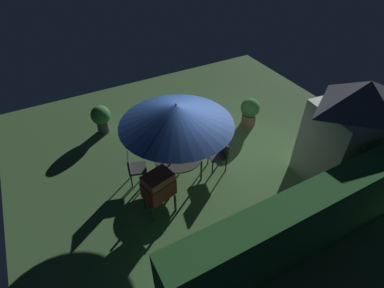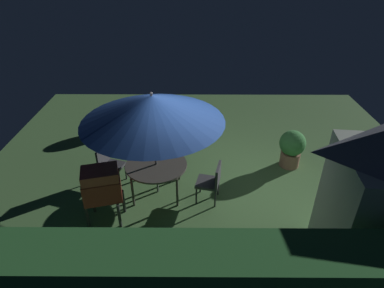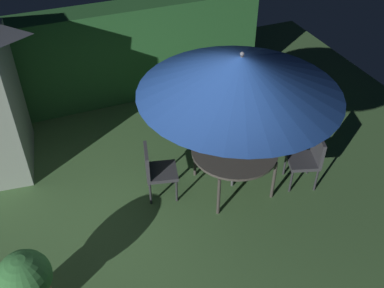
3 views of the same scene
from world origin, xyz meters
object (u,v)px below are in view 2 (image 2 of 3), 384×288
Objects in this scene: patio_table at (156,166)px; potted_plant_by_shed at (124,112)px; chair_far_side at (212,180)px; chair_near_shed at (109,163)px; potted_plant_by_grill at (292,147)px; bbq_grill at (102,185)px; patio_umbrella at (152,108)px.

patio_table is 3.24m from potted_plant_by_shed.
potted_plant_by_shed is at bearing -66.92° from patio_table.
chair_far_side is 4.07m from potted_plant_by_shed.
chair_near_shed is at bearing -17.56° from patio_table.
potted_plant_by_grill reaches higher than chair_far_side.
potted_plant_by_grill is (-4.12, -1.92, -0.32)m from bbq_grill.
chair_near_shed is 2.63m from potted_plant_by_shed.
patio_umbrella is 1.93m from chair_far_side.
patio_umbrella reaches higher than patio_table.
bbq_grill is 2.21m from chair_far_side.
chair_far_side is 2.41m from potted_plant_by_grill.
patio_umbrella is at bearing 113.08° from potted_plant_by_shed.
potted_plant_by_grill is (-4.30, -0.71, 0.00)m from chair_near_shed.
patio_umbrella reaches higher than potted_plant_by_grill.
potted_plant_by_shed reaches higher than potted_plant_by_grill.
chair_far_side is at bearing 167.08° from patio_table.
chair_far_side is 0.94× the size of potted_plant_by_shed.
patio_table is 3.36m from potted_plant_by_grill.
patio_umbrella is at bearing -137.20° from bbq_grill.
patio_umbrella reaches higher than bbq_grill.
bbq_grill is at bearing 15.70° from chair_far_side.
patio_table is 1.19m from chair_near_shed.
potted_plant_by_shed is at bearing -53.02° from chair_far_side.
chair_far_side is at bearing -164.30° from bbq_grill.
patio_table is 1.46× the size of chair_far_side.
patio_umbrella reaches higher than potted_plant_by_shed.
chair_near_shed is (1.12, -0.35, -0.16)m from patio_table.
bbq_grill reaches higher than chair_far_side.
potted_plant_by_grill reaches higher than patio_table.
bbq_grill is at bearing 95.03° from potted_plant_by_shed.
patio_table is 1.35m from patio_umbrella.
chair_far_side is at bearing 33.53° from potted_plant_by_grill.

